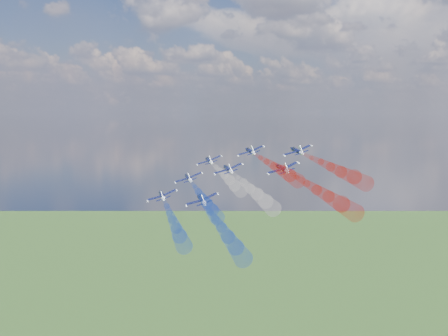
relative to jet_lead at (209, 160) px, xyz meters
The scene contains 16 objects.
jet_lead is the anchor object (origin of this frame).
trail_lead 22.74m from the jet_lead, 40.68° to the right, with size 3.64×35.85×3.64m, color white, non-canonical shape.
jet_inner_left 15.88m from the jet_lead, 75.30° to the right, with size 8.72×10.91×2.91m, color black, non-canonical shape.
trail_inner_left 36.89m from the jet_lead, 54.61° to the right, with size 3.64×35.85×3.64m, color blue, non-canonical shape.
jet_inner_right 16.44m from the jet_lead, ahead, with size 8.72×10.91×2.91m, color black, non-canonical shape.
trail_inner_right 36.42m from the jet_lead, 24.30° to the right, with size 3.64×35.85×3.64m, color red, non-canonical shape.
jet_outer_left 29.80m from the jet_lead, 78.35° to the right, with size 8.72×10.91×2.91m, color black, non-canonical shape.
trail_outer_left 49.74m from the jet_lead, 61.90° to the right, with size 3.64×35.85×3.64m, color blue, non-canonical shape.
jet_center_third 22.85m from the jet_lead, 38.48° to the right, with size 8.72×10.91×2.91m, color black, non-canonical shape.
trail_center_third 45.54m from the jet_lead, 39.57° to the right, with size 3.64×35.85×3.64m, color white, non-canonical shape.
jet_outer_right 32.97m from the jet_lead, ahead, with size 8.72×10.91×2.91m, color black, non-canonical shape.
trail_outer_right 52.41m from the jet_lead, 18.09° to the right, with size 3.64×35.85×3.64m, color red, non-canonical shape.
jet_rear_left 38.59m from the jet_lead, 54.76° to the right, with size 8.72×10.91×2.91m, color black, non-canonical shape.
trail_rear_left 60.88m from the jet_lead, 49.52° to the right, with size 3.64×35.85×3.64m, color blue, non-canonical shape.
jet_rear_right 39.61m from the jet_lead, 23.67° to the right, with size 8.72×10.91×2.91m, color black, non-canonical shape.
trail_rear_right 61.60m from the jet_lead, 29.84° to the right, with size 3.64×35.85×3.64m, color red, non-canonical shape.
Camera 1 is at (109.40, -121.35, 186.69)m, focal length 41.90 mm.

